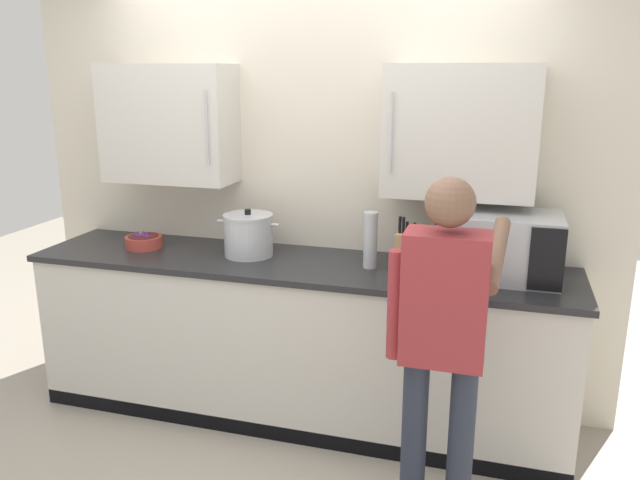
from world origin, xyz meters
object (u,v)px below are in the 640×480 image
object	(u,v)px
microwave_oven	(496,246)
thermos_flask	(370,240)
stock_pot	(248,235)
fruit_bowl	(143,240)
person_figure	(443,331)
knife_block	(407,251)

from	to	relation	value
microwave_oven	thermos_flask	bearing A→B (deg)	-177.99
stock_pot	fruit_bowl	size ratio (longest dim) A/B	1.73
microwave_oven	person_figure	bearing A→B (deg)	-102.64
knife_block	fruit_bowl	world-z (taller)	knife_block
stock_pot	thermos_flask	xyz separation A→B (m)	(0.72, -0.03, 0.03)
person_figure	thermos_flask	bearing A→B (deg)	121.50
stock_pot	knife_block	world-z (taller)	knife_block
fruit_bowl	stock_pot	bearing A→B (deg)	2.36
fruit_bowl	person_figure	size ratio (longest dim) A/B	0.14
microwave_oven	fruit_bowl	xyz separation A→B (m)	(-2.05, -0.02, -0.12)
stock_pot	fruit_bowl	world-z (taller)	stock_pot
microwave_oven	stock_pot	size ratio (longest dim) A/B	2.12
fruit_bowl	person_figure	distance (m)	2.02
stock_pot	microwave_oven	bearing A→B (deg)	-0.34
microwave_oven	stock_pot	xyz separation A→B (m)	(-1.37, 0.01, -0.05)
microwave_oven	fruit_bowl	world-z (taller)	microwave_oven
microwave_oven	thermos_flask	xyz separation A→B (m)	(-0.65, -0.02, -0.01)
knife_block	thermos_flask	bearing A→B (deg)	-177.33
thermos_flask	fruit_bowl	xyz separation A→B (m)	(-1.40, 0.00, -0.11)
stock_pot	knife_block	distance (m)	0.92
stock_pot	thermos_flask	distance (m)	0.72
thermos_flask	person_figure	world-z (taller)	person_figure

